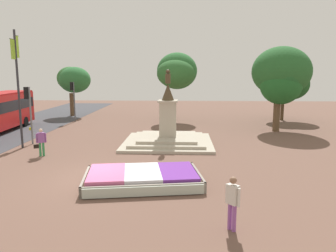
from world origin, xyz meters
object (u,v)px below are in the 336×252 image
flower_planter (142,178)px  traffic_light_far_corner (73,94)px  traffic_light_mid_block (29,105)px  statue_monument (168,134)px  pedestrian_with_handbag (41,141)px  pedestrian_near_planter (233,200)px  banner_pole (18,84)px

flower_planter → traffic_light_far_corner: (-8.96, 17.82, 2.43)m
traffic_light_mid_block → statue_monument: bearing=3.3°
flower_planter → statue_monument: 8.33m
flower_planter → traffic_light_mid_block: size_ratio=1.41×
pedestrian_with_handbag → pedestrian_near_planter: (9.76, -8.61, 0.09)m
flower_planter → pedestrian_with_handbag: pedestrian_with_handbag is taller
pedestrian_with_handbag → pedestrian_near_planter: 13.01m
traffic_light_far_corner → pedestrian_with_handbag: traffic_light_far_corner is taller
traffic_light_mid_block → banner_pole: (-0.05, -1.13, 1.43)m
flower_planter → pedestrian_with_handbag: 7.93m
flower_planter → banner_pole: size_ratio=0.73×
traffic_light_mid_block → banner_pole: size_ratio=0.52×
statue_monument → traffic_light_mid_block: statue_monument is taller
banner_pole → pedestrian_with_handbag: bearing=-43.6°
flower_planter → traffic_light_mid_block: 11.81m
traffic_light_far_corner → pedestrian_with_handbag: 13.63m
statue_monument → banner_pole: (-9.38, -1.66, 3.41)m
traffic_light_mid_block → traffic_light_far_corner: (-0.37, 10.07, 0.05)m
flower_planter → pedestrian_near_planter: (3.29, -4.07, 0.72)m
statue_monument → pedestrian_with_handbag: statue_monument is taller
traffic_light_mid_block → banner_pole: banner_pole is taller
banner_pole → pedestrian_near_planter: 16.31m
pedestrian_near_planter → traffic_light_mid_block: bearing=135.2°
pedestrian_near_planter → pedestrian_with_handbag: bearing=138.6°
traffic_light_mid_block → pedestrian_with_handbag: (2.13, -3.21, -1.74)m
banner_pole → pedestrian_with_handbag: size_ratio=4.55×
banner_pole → flower_planter: bearing=-37.5°
flower_planter → statue_monument: size_ratio=0.91×
flower_planter → statue_monument: (0.74, 8.29, 0.39)m
banner_pole → pedestrian_near_planter: (11.93, -10.69, -3.09)m
traffic_light_far_corner → pedestrian_with_handbag: (2.50, -13.28, -1.80)m
flower_planter → banner_pole: 11.53m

